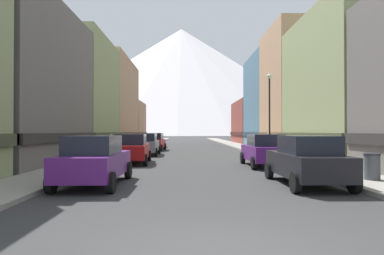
% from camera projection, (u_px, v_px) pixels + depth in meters
% --- Properties ---
extents(sidewalk_left, '(2.50, 100.00, 0.15)m').
position_uv_depth(sidewalk_left, '(139.00, 147.00, 39.94)').
color(sidewalk_left, gray).
rests_on(sidewalk_left, ground).
extents(sidewalk_right, '(2.50, 100.00, 0.15)m').
position_uv_depth(sidewalk_right, '(243.00, 147.00, 40.14)').
color(sidewalk_right, gray).
rests_on(sidewalk_right, ground).
extents(storefront_left_2, '(6.96, 9.85, 10.24)m').
position_uv_depth(storefront_left_2, '(72.00, 98.00, 29.94)').
color(storefront_left_2, '#8C9966').
rests_on(storefront_left_2, ground).
extents(storefront_left_3, '(9.57, 13.69, 10.87)m').
position_uv_depth(storefront_left_3, '(94.00, 105.00, 41.74)').
color(storefront_left_3, tan).
rests_on(storefront_left_3, ground).
extents(storefront_left_4, '(9.52, 8.73, 6.61)m').
position_uv_depth(storefront_left_4, '(114.00, 124.00, 53.39)').
color(storefront_left_4, tan).
rests_on(storefront_left_4, ground).
extents(storefront_right_1, '(9.52, 11.05, 9.90)m').
position_uv_depth(storefront_right_1, '(373.00, 89.00, 22.54)').
color(storefront_right_1, '#8C9966').
rests_on(storefront_right_1, ground).
extents(storefront_right_2, '(10.22, 8.53, 11.96)m').
position_uv_depth(storefront_right_2, '(320.00, 92.00, 32.48)').
color(storefront_right_2, tan).
rests_on(storefront_right_2, ground).
extents(storefront_right_3, '(6.49, 10.38, 11.37)m').
position_uv_depth(storefront_right_3, '(275.00, 103.00, 41.91)').
color(storefront_right_3, slate).
rests_on(storefront_right_3, ground).
extents(storefront_right_4, '(9.15, 12.53, 6.81)m').
position_uv_depth(storefront_right_4, '(264.00, 123.00, 53.78)').
color(storefront_right_4, brown).
rests_on(storefront_right_4, ground).
extents(car_left_0, '(2.10, 4.42, 1.78)m').
position_uv_depth(car_left_0, '(95.00, 160.00, 11.95)').
color(car_left_0, '#591E72').
rests_on(car_left_0, ground).
extents(car_left_1, '(2.24, 4.48, 1.78)m').
position_uv_depth(car_left_1, '(132.00, 149.00, 20.12)').
color(car_left_1, '#9E1111').
rests_on(car_left_1, ground).
extents(car_left_2, '(2.10, 4.42, 1.78)m').
position_uv_depth(car_left_2, '(146.00, 144.00, 27.14)').
color(car_left_2, slate).
rests_on(car_left_2, ground).
extents(car_left_3, '(2.22, 4.47, 1.78)m').
position_uv_depth(car_left_3, '(154.00, 142.00, 34.01)').
color(car_left_3, '#9E1111').
rests_on(car_left_3, ground).
extents(car_right_0, '(2.07, 4.41, 1.78)m').
position_uv_depth(car_right_0, '(306.00, 160.00, 12.00)').
color(car_right_0, black).
rests_on(car_right_0, ground).
extents(car_right_1, '(2.07, 4.40, 1.78)m').
position_uv_depth(car_right_1, '(264.00, 150.00, 18.44)').
color(car_right_1, '#591E72').
rests_on(car_right_1, ground).
extents(trash_bin_right, '(0.59, 0.59, 0.98)m').
position_uv_depth(trash_bin_right, '(372.00, 166.00, 12.34)').
color(trash_bin_right, '#4C5156').
rests_on(trash_bin_right, sidewalk_right).
extents(pedestrian_0, '(0.36, 0.36, 1.71)m').
position_uv_depth(pedestrian_0, '(269.00, 144.00, 27.31)').
color(pedestrian_0, '#333338').
rests_on(pedestrian_0, sidewalk_right).
extents(pedestrian_1, '(0.36, 0.36, 1.60)m').
position_uv_depth(pedestrian_1, '(111.00, 145.00, 25.41)').
color(pedestrian_1, '#333338').
rests_on(pedestrian_1, sidewalk_left).
extents(streetlamp_right, '(0.36, 0.36, 5.86)m').
position_uv_depth(streetlamp_right, '(269.00, 102.00, 23.56)').
color(streetlamp_right, black).
rests_on(streetlamp_right, sidewalk_right).
extents(mountain_backdrop, '(246.06, 246.06, 83.51)m').
position_uv_depth(mountain_backdrop, '(181.00, 81.00, 265.42)').
color(mountain_backdrop, silver).
rests_on(mountain_backdrop, ground).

